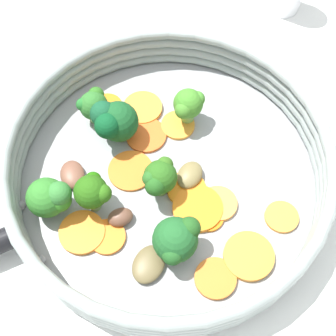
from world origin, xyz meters
name	(u,v)px	position (x,y,z in m)	size (l,w,h in m)	color
ground_plane	(168,181)	(0.00, 0.00, 0.00)	(4.00, 4.00, 0.00)	white
skillet	(168,178)	(0.00, 0.00, 0.01)	(0.29, 0.29, 0.01)	#939699
skillet_rim_wall	(168,164)	(0.00, 0.00, 0.03)	(0.30, 0.30, 0.05)	#909D99
skillet_rivet_left	(21,205)	(0.11, 0.08, 0.02)	(0.01, 0.01, 0.01)	#95929A
skillet_rivet_right	(41,260)	(0.07, 0.12, 0.02)	(0.01, 0.01, 0.01)	#919299
carrot_slice_0	(82,232)	(0.05, 0.08, 0.01)	(0.04, 0.04, 0.01)	orange
carrot_slice_1	(178,125)	(0.01, -0.06, 0.01)	(0.03, 0.03, 0.00)	orange
carrot_slice_2	(208,217)	(-0.05, 0.03, 0.01)	(0.03, 0.03, 0.00)	orange
carrot_slice_3	(218,204)	(-0.05, 0.01, 0.01)	(0.03, 0.03, 0.00)	#F39A3F
carrot_slice_4	(282,215)	(-0.11, 0.00, 0.01)	(0.03, 0.03, 0.00)	orange
carrot_slice_5	(131,171)	(0.03, 0.01, 0.01)	(0.04, 0.04, 0.00)	orange
carrot_slice_6	(143,108)	(0.05, -0.06, 0.01)	(0.04, 0.04, 0.00)	orange
carrot_slice_7	(215,278)	(-0.08, 0.08, 0.01)	(0.04, 0.04, 0.00)	orange
carrot_slice_8	(107,106)	(0.09, -0.05, 0.01)	(0.03, 0.03, 0.00)	orange
carrot_slice_9	(146,135)	(0.04, -0.03, 0.01)	(0.04, 0.04, 0.00)	orange
carrot_slice_10	(107,237)	(0.03, 0.08, 0.01)	(0.03, 0.03, 0.00)	orange
carrot_slice_11	(249,256)	(-0.10, 0.05, 0.01)	(0.04, 0.04, 0.01)	orange
carrot_slice_12	(198,208)	(-0.04, 0.02, 0.01)	(0.05, 0.05, 0.01)	orange
carrot_slice_13	(187,189)	(-0.02, 0.01, 0.01)	(0.04, 0.04, 0.01)	orange
broccoli_floret_0	(93,192)	(0.05, 0.05, 0.04)	(0.03, 0.03, 0.05)	#8DB56C
broccoli_floret_1	(93,105)	(0.09, -0.03, 0.03)	(0.03, 0.03, 0.04)	#779F58
broccoli_floret_2	(114,121)	(0.06, -0.02, 0.04)	(0.05, 0.05, 0.05)	#6E9B4E
broccoli_floret_3	(160,178)	(0.00, 0.02, 0.04)	(0.03, 0.04, 0.04)	#6F9248
broccoli_floret_4	(189,105)	(0.01, -0.07, 0.04)	(0.03, 0.03, 0.04)	#72A64E
broccoli_floret_5	(176,240)	(-0.04, 0.07, 0.04)	(0.04, 0.04, 0.04)	#87AA5C
broccoli_floret_6	(50,198)	(0.08, 0.07, 0.04)	(0.04, 0.04, 0.04)	#6D8F4A
mushroom_piece_0	(149,264)	(-0.02, 0.09, 0.02)	(0.04, 0.03, 0.01)	brown
mushroom_piece_1	(120,217)	(0.02, 0.06, 0.02)	(0.02, 0.02, 0.01)	brown
mushroom_piece_2	(72,174)	(0.08, 0.04, 0.02)	(0.03, 0.02, 0.01)	brown
mushroom_piece_3	(190,175)	(-0.02, -0.01, 0.02)	(0.03, 0.02, 0.01)	olive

